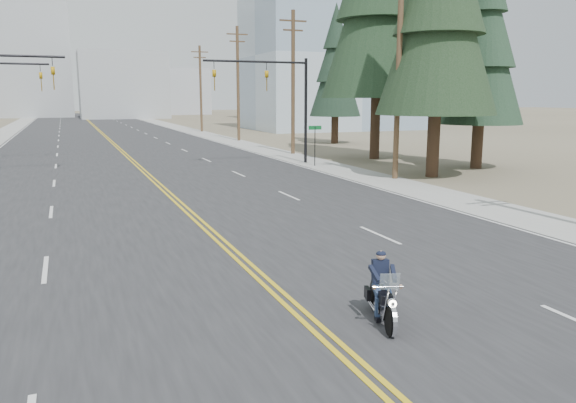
{
  "coord_description": "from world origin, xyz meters",
  "views": [
    {
      "loc": [
        -4.27,
        -3.37,
        4.42
      ],
      "look_at": [
        1.31,
        10.77,
        1.6
      ],
      "focal_mm": 35.0,
      "sensor_mm": 36.0,
      "label": 1
    }
  ],
  "objects": [
    {
      "name": "haze_bldg_c",
      "position": [
        40.0,
        110.0,
        9.0
      ],
      "size": [
        16.0,
        12.0,
        18.0
      ],
      "primitive_type": "cube",
      "color": "#B7BCC6",
      "rests_on": "ground"
    },
    {
      "name": "utility_pole_b",
      "position": [
        12.5,
        23.0,
        5.98
      ],
      "size": [
        2.2,
        0.3,
        11.5
      ],
      "color": "brown",
      "rests_on": "ground"
    },
    {
      "name": "utility_pole_c",
      "position": [
        12.5,
        38.0,
        5.73
      ],
      "size": [
        2.2,
        0.3,
        11.0
      ],
      "color": "brown",
      "rests_on": "ground"
    },
    {
      "name": "utility_pole_d",
      "position": [
        12.5,
        53.0,
        5.98
      ],
      "size": [
        2.2,
        0.3,
        11.5
      ],
      "color": "brown",
      "rests_on": "ground"
    },
    {
      "name": "street_sign",
      "position": [
        10.8,
        30.0,
        1.8
      ],
      "size": [
        0.9,
        0.06,
        2.62
      ],
      "color": "black",
      "rests_on": "ground"
    },
    {
      "name": "conifer_mid",
      "position": [
        19.84,
        25.18,
        8.02
      ],
      "size": [
        5.24,
        5.24,
        13.98
      ],
      "rotation": [
        0.0,
        0.0,
        -0.35
      ],
      "color": "#382619",
      "rests_on": "ground"
    },
    {
      "name": "haze_bldg_e",
      "position": [
        25.0,
        150.0,
        6.0
      ],
      "size": [
        14.0,
        14.0,
        12.0
      ],
      "primitive_type": "cube",
      "color": "#B7BCC6",
      "rests_on": "ground"
    },
    {
      "name": "utility_pole_e",
      "position": [
        12.5,
        70.0,
        5.73
      ],
      "size": [
        2.2,
        0.3,
        11.0
      ],
      "color": "brown",
      "rests_on": "ground"
    },
    {
      "name": "haze_bldg_b",
      "position": [
        8.0,
        125.0,
        7.0
      ],
      "size": [
        18.0,
        14.0,
        14.0
      ],
      "primitive_type": "cube",
      "color": "#ADB2B7",
      "rests_on": "ground"
    },
    {
      "name": "motorcyclist",
      "position": [
        1.36,
        5.77,
        0.71
      ],
      "size": [
        1.27,
        1.96,
        1.41
      ],
      "primitive_type": null,
      "rotation": [
        0.0,
        0.0,
        2.84
      ],
      "color": "black",
      "rests_on": "ground"
    },
    {
      "name": "glass_building",
      "position": [
        32.0,
        70.0,
        10.0
      ],
      "size": [
        24.0,
        16.0,
        20.0
      ],
      "primitive_type": "cube",
      "color": "#9EB5CC",
      "rests_on": "ground"
    },
    {
      "name": "haze_bldg_d",
      "position": [
        -12.0,
        140.0,
        13.0
      ],
      "size": [
        20.0,
        15.0,
        26.0
      ],
      "primitive_type": "cube",
      "color": "#ADB2B7",
      "rests_on": "ground"
    },
    {
      "name": "road",
      "position": [
        0.0,
        70.0,
        0.01
      ],
      "size": [
        20.0,
        200.0,
        0.01
      ],
      "primitive_type": "cube",
      "color": "#303033",
      "rests_on": "ground"
    },
    {
      "name": "traffic_mast_right",
      "position": [
        8.98,
        32.0,
        4.94
      ],
      "size": [
        7.1,
        0.26,
        7.0
      ],
      "color": "black",
      "rests_on": "ground"
    },
    {
      "name": "sidewalk_right",
      "position": [
        11.5,
        70.0,
        0.01
      ],
      "size": [
        3.0,
        200.0,
        0.01
      ],
      "primitive_type": "cube",
      "color": "#A5A5A0",
      "rests_on": "ground"
    },
    {
      "name": "conifer_far",
      "position": [
        20.25,
        46.23,
        7.6
      ],
      "size": [
        4.94,
        4.94,
        13.24
      ],
      "rotation": [
        0.0,
        0.0,
        0.3
      ],
      "color": "#382619",
      "rests_on": "ground"
    }
  ]
}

